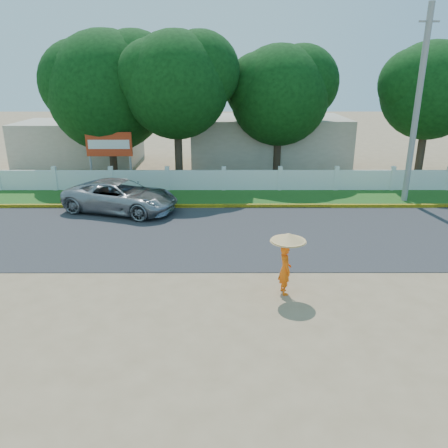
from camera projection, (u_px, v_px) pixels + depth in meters
name	position (u px, v px, depth m)	size (l,w,h in m)	color
ground	(224.00, 288.00, 12.89)	(120.00, 120.00, 0.00)	#9E8460
road	(224.00, 234.00, 17.13)	(60.00, 7.00, 0.02)	#38383A
grass_verge	(224.00, 197.00, 22.08)	(60.00, 3.50, 0.03)	#2D601E
curb	(224.00, 206.00, 20.46)	(40.00, 0.18, 0.16)	yellow
fence	(224.00, 180.00, 23.27)	(40.00, 0.10, 1.10)	silver
building_near	(268.00, 141.00, 29.35)	(10.00, 6.00, 3.20)	#B7AD99
building_far	(80.00, 142.00, 30.34)	(8.00, 5.00, 2.80)	#B7AD99
utility_pole	(417.00, 108.00, 20.11)	(0.28, 0.28, 8.89)	gray
vehicle	(121.00, 196.00, 19.69)	(2.38, 5.17, 1.44)	#95989C
monk_with_parasol	(287.00, 254.00, 12.21)	(1.01, 1.01, 1.84)	#FF5F0D
billboard	(109.00, 147.00, 23.77)	(2.50, 0.13, 2.95)	gray
tree_row	(267.00, 91.00, 24.71)	(28.54, 8.05, 8.37)	#473828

